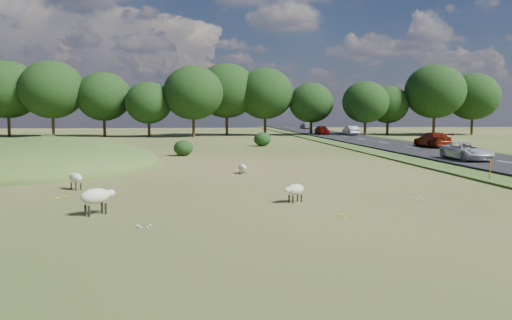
{
  "coord_description": "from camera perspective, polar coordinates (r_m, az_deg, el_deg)",
  "views": [
    {
      "loc": [
        -1.13,
        -23.79,
        3.64
      ],
      "look_at": [
        2.0,
        4.0,
        1.0
      ],
      "focal_mm": 35.0,
      "sensor_mm": 36.0,
      "label": 1
    }
  ],
  "objects": [
    {
      "name": "car_3",
      "position": [
        52.72,
        19.5,
        2.2
      ],
      "size": [
        2.08,
        5.12,
        1.49
      ],
      "primitive_type": "imported",
      "rotation": [
        0.0,
        0.0,
        3.14
      ],
      "color": "maroon",
      "rests_on": "road"
    },
    {
      "name": "car_5",
      "position": [
        109.67,
        5.72,
        3.95
      ],
      "size": [
        1.9,
        4.67,
        1.36
      ],
      "primitive_type": "imported",
      "rotation": [
        0.0,
        0.0,
        3.14
      ],
      "color": "#B5B7BD",
      "rests_on": "road"
    },
    {
      "name": "sheep_1",
      "position": [
        25.24,
        -19.94,
        -1.93
      ],
      "size": [
        0.95,
        1.11,
        0.81
      ],
      "rotation": [
        0.0,
        0.0,
        2.21
      ],
      "color": "beige",
      "rests_on": "ground"
    },
    {
      "name": "sheep_3",
      "position": [
        18.76,
        -17.78,
        -3.98
      ],
      "size": [
        1.29,
        1.15,
        0.96
      ],
      "rotation": [
        0.0,
        0.0,
        0.67
      ],
      "color": "beige",
      "rests_on": "ground"
    },
    {
      "name": "ground",
      "position": [
        43.96,
        -4.93,
        0.62
      ],
      "size": [
        160.0,
        160.0,
        0.0
      ],
      "primitive_type": "plane",
      "color": "#305219",
      "rests_on": "ground"
    },
    {
      "name": "sheep_0",
      "position": [
        30.0,
        -1.55,
        -0.88
      ],
      "size": [
        0.57,
        1.03,
        0.57
      ],
      "rotation": [
        0.0,
        0.0,
        4.89
      ],
      "color": "beige",
      "rests_on": "ground"
    },
    {
      "name": "treeline",
      "position": [
        79.28,
        -6.42,
        7.47
      ],
      "size": [
        96.28,
        14.66,
        11.7
      ],
      "color": "black",
      "rests_on": "ground"
    },
    {
      "name": "car_0",
      "position": [
        39.21,
        22.96,
        0.95
      ],
      "size": [
        2.13,
        4.62,
        1.29
      ],
      "primitive_type": "imported",
      "color": "silver",
      "rests_on": "road"
    },
    {
      "name": "sheep_2",
      "position": [
        20.4,
        4.46,
        -3.39
      ],
      "size": [
        1.04,
        0.88,
        0.76
      ],
      "rotation": [
        0.0,
        0.0,
        3.77
      ],
      "color": "beige",
      "rests_on": "ground"
    },
    {
      "name": "car_4",
      "position": [
        77.96,
        10.78,
        3.33
      ],
      "size": [
        1.51,
        4.33,
        1.43
      ],
      "primitive_type": "imported",
      "rotation": [
        0.0,
        0.0,
        3.14
      ],
      "color": "#ABADB3",
      "rests_on": "road"
    },
    {
      "name": "shrubs",
      "position": [
        50.65,
        -10.68,
        2.03
      ],
      "size": [
        23.76,
        13.26,
        1.58
      ],
      "color": "black",
      "rests_on": "ground"
    },
    {
      "name": "mound",
      "position": [
        37.59,
        -23.2,
        -0.6
      ],
      "size": [
        16.0,
        20.0,
        4.0
      ],
      "primitive_type": "ellipsoid",
      "color": "#33561E",
      "rests_on": "ground"
    },
    {
      "name": "marker_post",
      "position": [
        29.39,
        25.17,
        -1.06
      ],
      "size": [
        0.06,
        0.06,
        1.2
      ],
      "primitive_type": "cylinder",
      "color": "#D8590C",
      "rests_on": "ground"
    },
    {
      "name": "road",
      "position": [
        57.9,
        15.0,
        1.73
      ],
      "size": [
        8.0,
        150.0,
        0.25
      ],
      "primitive_type": "cube",
      "color": "black",
      "rests_on": "ground"
    },
    {
      "name": "car_1",
      "position": [
        79.71,
        7.56,
        3.42
      ],
      "size": [
        1.7,
        4.21,
        1.44
      ],
      "primitive_type": "imported",
      "color": "maroon",
      "rests_on": "road"
    }
  ]
}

